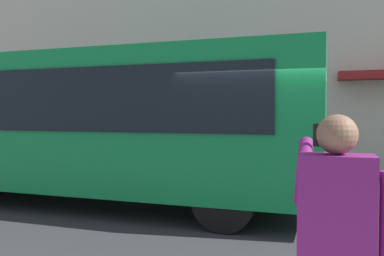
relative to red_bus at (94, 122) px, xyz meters
name	(u,v)px	position (x,y,z in m)	size (l,w,h in m)	color
ground_plane	(264,220)	(-3.52, 0.20, -1.68)	(60.00, 60.00, 0.00)	#2B2B2D
red_bus	(94,122)	(0.00, 0.00, 0.00)	(9.05, 2.54, 3.08)	#0F7238
pedestrian_photographer	(336,243)	(-4.61, 4.82, -0.54)	(0.53, 0.52, 1.70)	#4C4238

